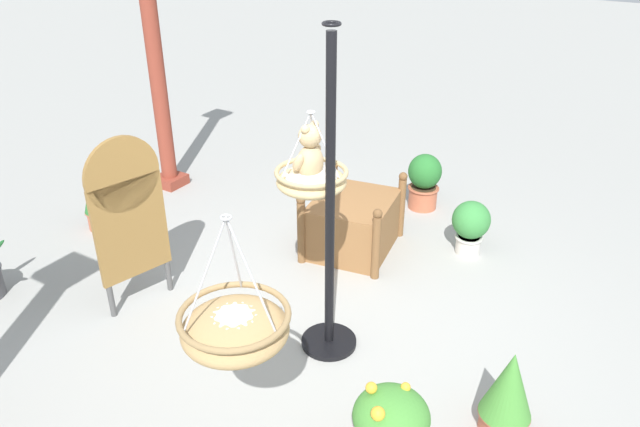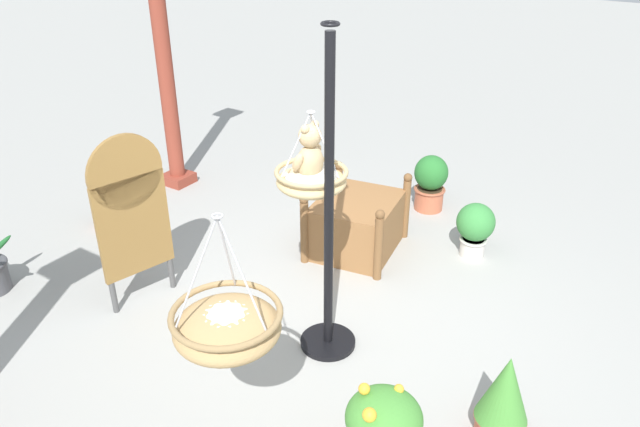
{
  "view_description": "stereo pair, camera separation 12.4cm",
  "coord_description": "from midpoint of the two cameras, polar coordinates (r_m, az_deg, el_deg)",
  "views": [
    {
      "loc": [
        -3.49,
        -2.1,
        3.18
      ],
      "look_at": [
        -0.02,
        0.03,
        1.04
      ],
      "focal_mm": 34.04,
      "sensor_mm": 36.0,
      "label": 1
    },
    {
      "loc": [
        -3.43,
        -2.21,
        3.18
      ],
      "look_at": [
        -0.02,
        0.03,
        1.04
      ],
      "focal_mm": 34.04,
      "sensor_mm": 36.0,
      "label": 2
    }
  ],
  "objects": [
    {
      "name": "potted_plant_fern_front",
      "position": [
        6.82,
        -20.74,
        1.45
      ],
      "size": [
        0.3,
        0.3,
        0.73
      ],
      "color": "#BC6042",
      "rests_on": "ground"
    },
    {
      "name": "hanging_basket_with_teddy",
      "position": [
        4.47,
        -1.61,
        3.21
      ],
      "size": [
        0.55,
        0.55,
        0.63
      ],
      "color": "tan"
    },
    {
      "name": "hanging_basket_left_high",
      "position": [
        3.36,
        -9.07,
        -10.52
      ],
      "size": [
        0.61,
        0.61,
        0.8
      ],
      "color": "tan"
    },
    {
      "name": "greenhouse_pillar_right",
      "position": [
        7.29,
        -15.62,
        13.01
      ],
      "size": [
        0.35,
        0.35,
        3.0
      ],
      "color": "brown",
      "rests_on": "ground"
    },
    {
      "name": "wooden_planter_box",
      "position": [
        6.04,
        2.54,
        -0.82
      ],
      "size": [
        1.07,
        0.97,
        0.72
      ],
      "color": "olive",
      "rests_on": "ground"
    },
    {
      "name": "display_pole_central",
      "position": [
        4.5,
        0.12,
        -4.45
      ],
      "size": [
        0.44,
        0.44,
        2.5
      ],
      "color": "black",
      "rests_on": "ground"
    },
    {
      "name": "potted_plant_trailing_ivy",
      "position": [
        4.25,
        16.43,
        -15.95
      ],
      "size": [
        0.34,
        0.34,
        0.66
      ],
      "color": "#AD563D",
      "rests_on": "ground"
    },
    {
      "name": "potted_plant_tall_leafy",
      "position": [
        6.11,
        13.41,
        -1.05
      ],
      "size": [
        0.37,
        0.37,
        0.56
      ],
      "color": "beige",
      "rests_on": "ground"
    },
    {
      "name": "teddy_bear",
      "position": [
        4.41,
        -1.88,
        5.5
      ],
      "size": [
        0.3,
        0.26,
        0.44
      ],
      "color": "tan"
    },
    {
      "name": "display_sign_board",
      "position": [
        5.19,
        -18.25,
        0.32
      ],
      "size": [
        0.63,
        0.19,
        1.55
      ],
      "color": "olive",
      "rests_on": "ground"
    },
    {
      "name": "ground_plane",
      "position": [
        5.17,
        -0.22,
        -10.23
      ],
      "size": [
        40.0,
        40.0,
        0.0
      ],
      "primitive_type": "plane",
      "color": "#9E9E99"
    },
    {
      "name": "potted_plant_flowering_red",
      "position": [
        6.92,
        9.26,
        3.1
      ],
      "size": [
        0.37,
        0.37,
        0.64
      ],
      "color": "#BC6042",
      "rests_on": "ground"
    }
  ]
}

